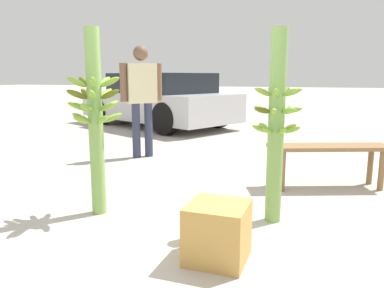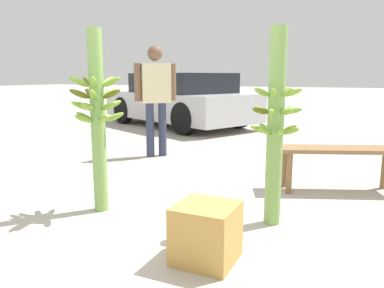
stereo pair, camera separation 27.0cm
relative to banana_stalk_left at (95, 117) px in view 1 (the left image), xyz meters
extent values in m
plane|color=#B2AA9E|center=(0.73, -0.20, -0.85)|extent=(80.00, 80.00, 0.00)
cylinder|color=#7AA851|center=(0.00, 0.00, -0.05)|extent=(0.12, 0.12, 1.59)
ellipsoid|color=#75A333|center=(-0.09, -0.11, 0.30)|extent=(0.16, 0.17, 0.12)
ellipsoid|color=#75A333|center=(0.07, -0.12, 0.30)|extent=(0.14, 0.18, 0.12)
ellipsoid|color=#75A333|center=(0.14, 0.03, 0.30)|extent=(0.19, 0.09, 0.12)
ellipsoid|color=#75A333|center=(0.01, 0.14, 0.30)|extent=(0.07, 0.19, 0.12)
ellipsoid|color=#545914|center=(-0.13, 0.05, 0.30)|extent=(0.19, 0.12, 0.12)
ellipsoid|color=#75A333|center=(0.02, 0.14, 0.20)|extent=(0.08, 0.19, 0.11)
ellipsoid|color=#545914|center=(-0.13, 0.06, 0.20)|extent=(0.19, 0.13, 0.11)
ellipsoid|color=#545914|center=(-0.10, -0.10, 0.20)|extent=(0.16, 0.17, 0.11)
ellipsoid|color=#75A333|center=(0.06, -0.12, 0.20)|extent=(0.13, 0.19, 0.11)
ellipsoid|color=#545914|center=(0.14, 0.02, 0.20)|extent=(0.19, 0.08, 0.11)
ellipsoid|color=#75A333|center=(0.01, -0.14, 0.10)|extent=(0.07, 0.19, 0.11)
ellipsoid|color=#75A333|center=(0.14, -0.03, 0.10)|extent=(0.19, 0.09, 0.11)
ellipsoid|color=#75A333|center=(0.07, 0.12, 0.10)|extent=(0.14, 0.18, 0.11)
ellipsoid|color=#545914|center=(-0.09, 0.11, 0.10)|extent=(0.16, 0.17, 0.11)
ellipsoid|color=#75A333|center=(-0.13, -0.06, 0.10)|extent=(0.19, 0.12, 0.11)
ellipsoid|color=#75A333|center=(-0.05, 0.13, -0.01)|extent=(0.11, 0.19, 0.11)
ellipsoid|color=#75A333|center=(-0.14, -0.01, -0.01)|extent=(0.19, 0.06, 0.11)
ellipsoid|color=#75A333|center=(-0.04, -0.14, -0.01)|extent=(0.10, 0.19, 0.11)
ellipsoid|color=#75A333|center=(0.12, -0.08, -0.01)|extent=(0.18, 0.14, 0.11)
ellipsoid|color=#75A333|center=(0.11, 0.09, -0.01)|extent=(0.17, 0.15, 0.11)
cylinder|color=#7AA851|center=(1.47, 0.33, -0.07)|extent=(0.13, 0.13, 1.56)
ellipsoid|color=#545914|center=(1.52, 0.45, 0.22)|extent=(0.10, 0.15, 0.09)
ellipsoid|color=#75A333|center=(1.41, 0.44, 0.22)|extent=(0.11, 0.15, 0.09)
ellipsoid|color=#75A333|center=(1.35, 0.35, 0.22)|extent=(0.15, 0.07, 0.09)
ellipsoid|color=#75A333|center=(1.38, 0.25, 0.22)|extent=(0.14, 0.13, 0.09)
ellipsoid|color=#75A333|center=(1.48, 0.21, 0.22)|extent=(0.05, 0.15, 0.09)
ellipsoid|color=#75A333|center=(1.57, 0.26, 0.22)|extent=(0.14, 0.12, 0.09)
ellipsoid|color=#75A333|center=(1.59, 0.37, 0.22)|extent=(0.15, 0.08, 0.09)
ellipsoid|color=#75A333|center=(1.57, 0.25, 0.08)|extent=(0.14, 0.12, 0.07)
ellipsoid|color=#75A333|center=(1.60, 0.36, 0.08)|extent=(0.15, 0.07, 0.07)
ellipsoid|color=#75A333|center=(1.53, 0.45, 0.08)|extent=(0.10, 0.15, 0.07)
ellipsoid|color=#75A333|center=(1.41, 0.45, 0.08)|extent=(0.10, 0.15, 0.07)
ellipsoid|color=#75A333|center=(1.34, 0.36, 0.08)|extent=(0.15, 0.08, 0.07)
ellipsoid|color=#545914|center=(1.37, 0.25, 0.08)|extent=(0.14, 0.12, 0.07)
ellipsoid|color=#75A333|center=(1.47, 0.20, 0.08)|extent=(0.04, 0.15, 0.07)
ellipsoid|color=#545914|center=(1.46, 0.46, -0.07)|extent=(0.05, 0.15, 0.09)
ellipsoid|color=#75A333|center=(1.37, 0.40, -0.07)|extent=(0.14, 0.12, 0.09)
ellipsoid|color=#75A333|center=(1.35, 0.30, -0.07)|extent=(0.15, 0.08, 0.09)
ellipsoid|color=#75A333|center=(1.42, 0.21, -0.07)|extent=(0.09, 0.15, 0.09)
ellipsoid|color=#75A333|center=(1.53, 0.22, -0.07)|extent=(0.11, 0.15, 0.09)
ellipsoid|color=#75A333|center=(1.59, 0.31, -0.07)|extent=(0.15, 0.07, 0.09)
ellipsoid|color=#545914|center=(1.56, 0.42, -0.07)|extent=(0.14, 0.13, 0.09)
cylinder|color=#2D334C|center=(-0.77, 2.16, -0.44)|extent=(0.17, 0.17, 0.80)
cylinder|color=#2D334C|center=(-0.64, 2.29, -0.44)|extent=(0.17, 0.17, 0.80)
cube|color=beige|center=(-0.71, 2.22, 0.24)|extent=(0.43, 0.43, 0.57)
cylinder|color=brown|center=(-0.89, 2.04, 0.26)|extent=(0.14, 0.14, 0.54)
cylinder|color=brown|center=(-0.52, 2.41, 0.26)|extent=(0.14, 0.14, 0.54)
sphere|color=brown|center=(-0.71, 2.22, 0.67)|extent=(0.22, 0.22, 0.22)
cube|color=olive|center=(1.89, 1.49, -0.40)|extent=(1.32, 0.78, 0.04)
cylinder|color=olive|center=(1.36, 1.41, -0.63)|extent=(0.06, 0.06, 0.43)
cylinder|color=olive|center=(2.34, 1.79, -0.63)|extent=(0.06, 0.06, 0.43)
cylinder|color=olive|center=(1.45, 1.19, -0.63)|extent=(0.06, 0.06, 0.43)
cylinder|color=olive|center=(2.43, 1.57, -0.63)|extent=(0.06, 0.06, 0.43)
cube|color=#B7B7BC|center=(-2.00, 5.53, -0.35)|extent=(4.37, 3.33, 0.62)
cube|color=black|center=(-1.86, 5.46, 0.19)|extent=(2.69, 2.42, 0.45)
cylinder|color=black|center=(-3.47, 5.34, -0.51)|extent=(0.69, 0.47, 0.67)
cylinder|color=black|center=(-2.77, 6.80, -0.51)|extent=(0.69, 0.47, 0.67)
cylinder|color=black|center=(-1.24, 4.27, -0.51)|extent=(0.69, 0.47, 0.67)
cylinder|color=black|center=(-0.53, 5.72, -0.51)|extent=(0.69, 0.47, 0.67)
cube|color=#C69347|center=(1.22, -0.48, -0.66)|extent=(0.38, 0.38, 0.38)
camera|label=1|loc=(1.84, -2.70, 0.35)|focal=35.00mm
camera|label=2|loc=(2.09, -2.59, 0.35)|focal=35.00mm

